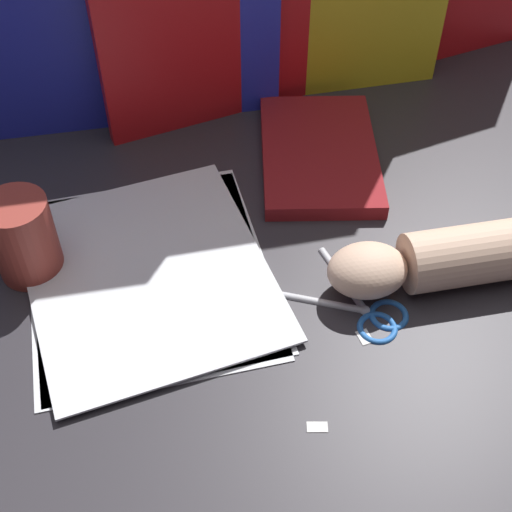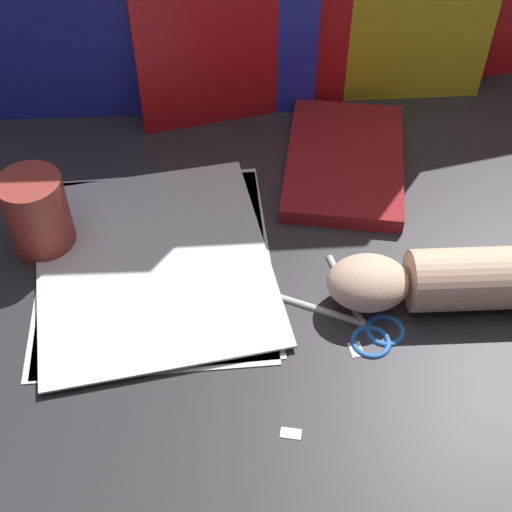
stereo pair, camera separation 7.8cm
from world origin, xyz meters
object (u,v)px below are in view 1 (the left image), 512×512
(mug, at_px, (23,238))
(paper_stack, at_px, (149,273))
(book_closed, at_px, (319,154))
(scissors, at_px, (364,308))
(hand_forearm, at_px, (474,254))

(mug, bearing_deg, paper_stack, -19.67)
(book_closed, bearing_deg, scissors, -97.71)
(scissors, xyz_separation_m, mug, (-0.36, 0.16, 0.05))
(book_closed, xyz_separation_m, scissors, (-0.04, -0.27, -0.01))
(paper_stack, bearing_deg, hand_forearm, -15.10)
(paper_stack, distance_m, scissors, 0.25)
(scissors, xyz_separation_m, hand_forearm, (0.14, 0.02, 0.03))
(book_closed, relative_size, hand_forearm, 0.81)
(book_closed, relative_size, scissors, 1.75)
(hand_forearm, bearing_deg, paper_stack, 164.90)
(hand_forearm, relative_size, mug, 3.23)
(paper_stack, xyz_separation_m, book_closed, (0.26, 0.15, 0.01))
(paper_stack, relative_size, book_closed, 1.25)
(hand_forearm, bearing_deg, scissors, -172.65)
(paper_stack, relative_size, scissors, 2.18)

